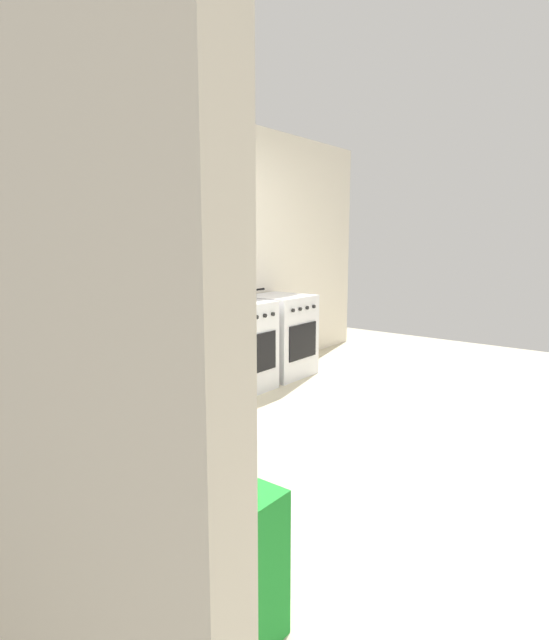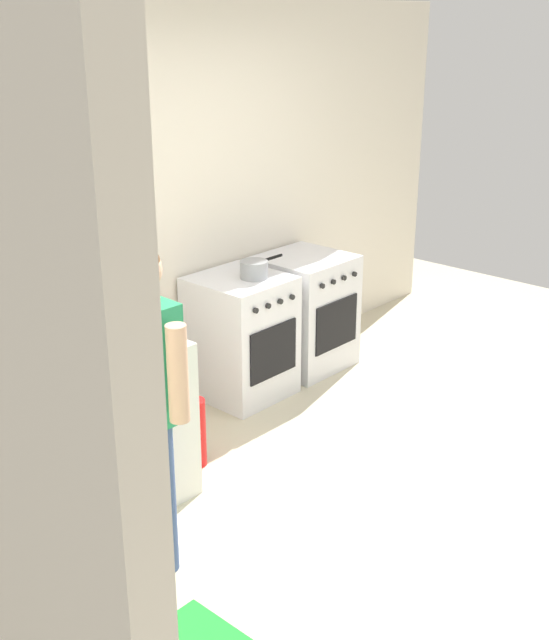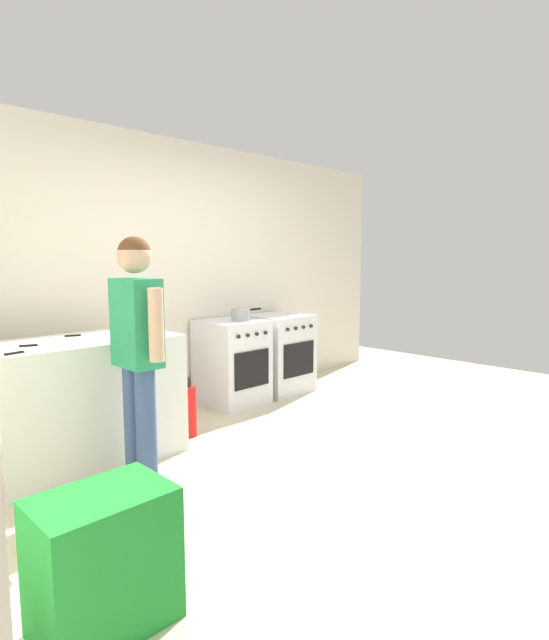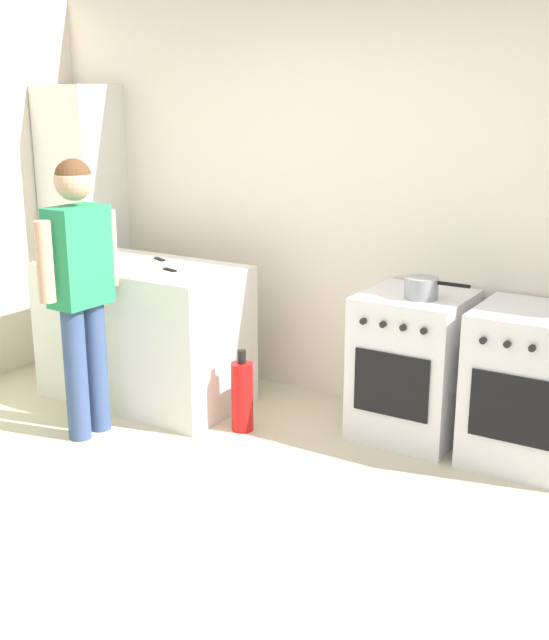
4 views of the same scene
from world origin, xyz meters
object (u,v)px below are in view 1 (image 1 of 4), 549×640
Objects in this scene: knife_bread at (49,338)px; knife_carving at (122,320)px; knife_utility at (52,332)px; person at (171,324)px; oven_right at (279,335)px; oven_left at (236,346)px; recycling_crate_upper at (202,543)px; pot at (246,295)px; knife_paring at (77,321)px; recycling_crate_lower at (204,617)px; fire_extinguisher at (205,399)px.

knife_carving is at bearing 19.26° from knife_bread.
knife_utility is 0.15× the size of person.
oven_right is at bearing 9.30° from knife_utility.
knife_utility is (-2.01, -0.44, 0.48)m from oven_left.
recycling_crate_upper is at bearing -102.67° from knife_utility.
pot is 1.91m from person.
oven_left is 1.96m from person.
knife_paring is at bearing -175.28° from oven_right.
person is (-1.61, -0.99, 0.53)m from oven_left.
knife_utility is at bearing -170.70° from oven_right.
pot is at bearing 9.97° from knife_utility.
recycling_crate_lower is (-2.37, -2.03, -0.29)m from oven_left.
knife_carving is at bearing -46.01° from knife_paring.
knife_carving is (-2.19, -0.40, 0.48)m from oven_right.
oven_right is at bearing 33.68° from recycling_crate_lower.
knife_paring is at bearing 70.32° from recycling_crate_lower.
pot is at bearing 28.80° from person.
knife_bread is at bearing -134.26° from knife_paring.
recycling_crate_upper is at bearing -134.03° from fire_extinguisher.
knife_utility is 0.47× the size of recycling_crate_lower.
fire_extinguisher reaches higher than recycling_crate_lower.
pot is 1.78m from knife_paring.
recycling_crate_upper is (-0.36, -1.59, -0.48)m from knife_utility.
fire_extinguisher is 0.96× the size of recycling_crate_upper.
knife_bread is 1.43× the size of knife_utility.
knife_paring is 0.81m from person.
person is at bearing -156.49° from oven_right.
knife_paring is (-1.78, -0.12, -0.00)m from pot.
person reaches higher than oven_right.
oven_right is at bearing 0.00° from oven_left.
knife_utility is at bearing 58.34° from knife_bread.
person is at bearing -145.07° from fire_extinguisher.
recycling_crate_lower is (-0.85, -1.63, -0.76)m from knife_carving.
oven_left reaches higher than recycling_crate_upper.
oven_right is (0.68, 0.00, 0.00)m from oven_left.
knife_paring is 0.39× the size of recycling_crate_upper.
pot reaches higher than knife_bread.
knife_utility is 0.69m from person.
oven_left is at bearing 128.99° from pot.
oven_right is 2.90m from knife_bread.
oven_right is 2.77m from knife_utility.
person is 1.16m from fire_extinguisher.
oven_right is 2.32× the size of pot.
knife_paring reaches higher than fire_extinguisher.
knife_bread is (-2.18, -0.54, -0.01)m from pot.
pot is 1.12× the size of knife_carving.
knife_utility reaches higher than oven_right.
knife_utility is at bearing 178.13° from fire_extinguisher.
knife_utility reaches higher than recycling_crate_upper.
knife_utility is 1.80m from recycling_crate_lower.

